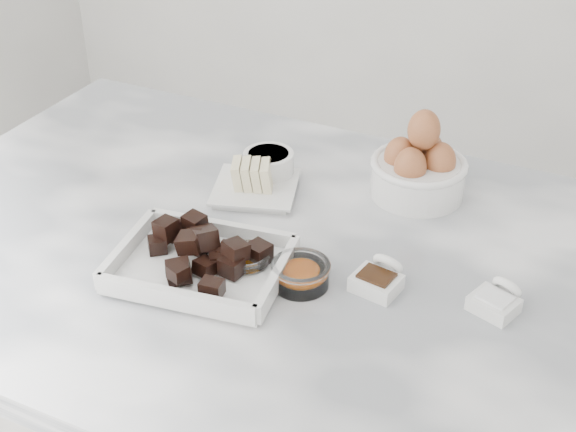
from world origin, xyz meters
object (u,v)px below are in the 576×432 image
Objects in this scene: zest_bowl at (301,273)px; salt_spoon at (497,300)px; chocolate_dish at (200,260)px; vanilla_spoon at (379,278)px; butter_plate at (254,183)px; sugar_ramekin at (269,165)px; egg_bowl at (419,168)px; honey_bowl at (246,260)px.

zest_bowl is 0.26m from salt_spoon.
vanilla_spoon is (0.23, 0.08, -0.01)m from chocolate_dish.
chocolate_dish is 1.56× the size of butter_plate.
sugar_ramekin is at bearing 157.82° from salt_spoon.
butter_plate is 0.30m from vanilla_spoon.
honey_bowl is (-0.15, -0.30, -0.03)m from egg_bowl.
salt_spoon is at bearing 15.05° from chocolate_dish.
honey_bowl is at bearing -178.77° from zest_bowl.
egg_bowl is (0.24, 0.11, 0.03)m from butter_plate.
salt_spoon is (0.39, 0.10, -0.01)m from chocolate_dish.
egg_bowl is at bearing 77.30° from zest_bowl.
butter_plate reaches higher than salt_spoon.
salt_spoon is at bearing -22.18° from sugar_ramekin.
sugar_ramekin is 0.29m from zest_bowl.
egg_bowl reaches higher than chocolate_dish.
sugar_ramekin is 1.01× the size of vanilla_spoon.
chocolate_dish is at bearing -82.82° from sugar_ramekin.
zest_bowl is (-0.07, -0.30, -0.03)m from egg_bowl.
egg_bowl is (0.20, 0.34, 0.02)m from chocolate_dish.
zest_bowl is (0.17, -0.19, 0.00)m from butter_plate.
vanilla_spoon is at bearing -171.22° from salt_spoon.
chocolate_dish is at bearing -164.95° from salt_spoon.
chocolate_dish is at bearing -160.96° from vanilla_spoon.
salt_spoon is at bearing 8.78° from vanilla_spoon.
vanilla_spoon is at bearing 22.64° from zest_bowl.
sugar_ramekin is 0.46m from salt_spoon.
salt_spoon is (0.15, 0.02, -0.00)m from vanilla_spoon.
zest_bowl is at bearing -54.43° from sugar_ramekin.
zest_bowl is at bearing -47.68° from butter_plate.
egg_bowl is at bearing 59.14° from chocolate_dish.
egg_bowl reaches higher than honey_bowl.
vanilla_spoon is at bearing -83.20° from egg_bowl.
chocolate_dish is 0.25m from vanilla_spoon.
butter_plate is 2.02× the size of vanilla_spoon.
vanilla_spoon is 1.00× the size of salt_spoon.
egg_bowl is 1.89× the size of vanilla_spoon.
butter_plate reaches higher than vanilla_spoon.
butter_plate is 0.44m from salt_spoon.
honey_bowl is (0.09, -0.24, -0.01)m from sugar_ramekin.
egg_bowl is at bearing 96.80° from vanilla_spoon.
egg_bowl is 1.89× the size of zest_bowl.
zest_bowl is (0.13, 0.04, -0.01)m from chocolate_dish.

